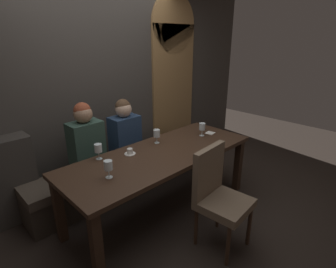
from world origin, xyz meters
TOP-DOWN VIEW (x-y plane):
  - ground at (0.00, 0.00)m, footprint 9.00×9.00m
  - back_wall_tiled at (0.00, 1.22)m, footprint 6.00×0.12m
  - arched_door at (1.35, 1.15)m, footprint 0.90×0.05m
  - dining_table at (0.00, 0.00)m, footprint 2.20×0.84m
  - banquette_bench at (0.00, 0.70)m, footprint 2.50×0.44m
  - chair_near_side at (0.04, -0.72)m, footprint 0.47×0.47m
  - diner_redhead at (-0.50, 0.69)m, footprint 0.36×0.24m
  - diner_bearded at (0.03, 0.71)m, footprint 0.36×0.24m
  - wine_glass_center_front at (-0.56, 0.33)m, footprint 0.08×0.08m
  - wine_glass_end_right at (-0.70, -0.07)m, footprint 0.08×0.08m
  - wine_glass_far_left at (0.15, 0.24)m, footprint 0.08×0.08m
  - wine_glass_near_left at (0.72, 0.02)m, footprint 0.08×0.08m
  - espresso_cup at (-0.27, 0.21)m, footprint 0.12×0.12m
  - folded_napkin at (0.86, 0.00)m, footprint 0.13×0.12m

SIDE VIEW (x-z plane):
  - ground at x=0.00m, z-range 0.00..0.00m
  - banquette_bench at x=0.00m, z-range 0.00..0.45m
  - chair_near_side at x=0.04m, z-range 0.07..1.05m
  - dining_table at x=0.00m, z-range 0.28..1.02m
  - folded_napkin at x=0.86m, z-range 0.74..0.75m
  - espresso_cup at x=-0.27m, z-range 0.73..0.80m
  - diner_bearded at x=0.03m, z-range 0.43..1.19m
  - diner_redhead at x=-0.50m, z-range 0.43..1.24m
  - wine_glass_center_front at x=-0.56m, z-range 0.77..0.93m
  - wine_glass_end_right at x=-0.70m, z-range 0.77..0.93m
  - wine_glass_far_left at x=0.15m, z-range 0.77..0.94m
  - wine_glass_near_left at x=0.72m, z-range 0.77..0.94m
  - arched_door at x=1.35m, z-range 0.09..2.64m
  - back_wall_tiled at x=0.00m, z-range 0.00..3.00m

